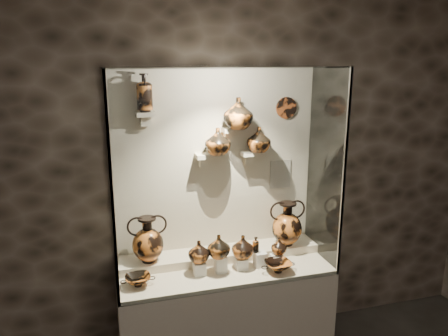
# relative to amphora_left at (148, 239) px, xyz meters

# --- Properties ---
(wall_back) EXTENTS (5.00, 0.02, 3.20)m
(wall_back) POSITION_rel_amphora_left_xyz_m (0.59, 0.18, 0.52)
(wall_back) COLOR black
(wall_back) RESTS_ON ground
(plinth) EXTENTS (1.70, 0.60, 0.80)m
(plinth) POSITION_rel_amphora_left_xyz_m (0.59, -0.14, -0.68)
(plinth) COLOR beige
(plinth) RESTS_ON floor
(front_tier) EXTENTS (1.68, 0.58, 0.03)m
(front_tier) POSITION_rel_amphora_left_xyz_m (0.59, -0.14, -0.27)
(front_tier) COLOR beige
(front_tier) RESTS_ON plinth
(rear_tier) EXTENTS (1.70, 0.25, 0.10)m
(rear_tier) POSITION_rel_amphora_left_xyz_m (0.59, 0.03, -0.23)
(rear_tier) COLOR beige
(rear_tier) RESTS_ON plinth
(back_panel) EXTENTS (1.70, 0.03, 1.60)m
(back_panel) POSITION_rel_amphora_left_xyz_m (0.59, 0.17, 0.52)
(back_panel) COLOR beige
(back_panel) RESTS_ON plinth
(glass_front) EXTENTS (1.70, 0.01, 1.60)m
(glass_front) POSITION_rel_amphora_left_xyz_m (0.59, -0.44, 0.52)
(glass_front) COLOR white
(glass_front) RESTS_ON plinth
(glass_left) EXTENTS (0.01, 0.60, 1.60)m
(glass_left) POSITION_rel_amphora_left_xyz_m (-0.26, -0.14, 0.52)
(glass_left) COLOR white
(glass_left) RESTS_ON plinth
(glass_right) EXTENTS (0.01, 0.60, 1.60)m
(glass_right) POSITION_rel_amphora_left_xyz_m (1.43, -0.14, 0.52)
(glass_right) COLOR white
(glass_right) RESTS_ON plinth
(glass_top) EXTENTS (1.70, 0.60, 0.01)m
(glass_top) POSITION_rel_amphora_left_xyz_m (0.59, -0.14, 1.31)
(glass_top) COLOR white
(glass_top) RESTS_ON back_panel
(frame_post_left) EXTENTS (0.02, 0.02, 1.60)m
(frame_post_left) POSITION_rel_amphora_left_xyz_m (-0.25, -0.43, 0.52)
(frame_post_left) COLOR gray
(frame_post_left) RESTS_ON plinth
(frame_post_right) EXTENTS (0.02, 0.02, 1.60)m
(frame_post_right) POSITION_rel_amphora_left_xyz_m (1.43, -0.43, 0.52)
(frame_post_right) COLOR gray
(frame_post_right) RESTS_ON plinth
(pedestal_a) EXTENTS (0.09, 0.09, 0.10)m
(pedestal_a) POSITION_rel_amphora_left_xyz_m (0.37, -0.19, -0.20)
(pedestal_a) COLOR silver
(pedestal_a) RESTS_ON front_tier
(pedestal_b) EXTENTS (0.09, 0.09, 0.13)m
(pedestal_b) POSITION_rel_amphora_left_xyz_m (0.54, -0.19, -0.19)
(pedestal_b) COLOR silver
(pedestal_b) RESTS_ON front_tier
(pedestal_c) EXTENTS (0.09, 0.09, 0.09)m
(pedestal_c) POSITION_rel_amphora_left_xyz_m (0.71, -0.19, -0.21)
(pedestal_c) COLOR silver
(pedestal_c) RESTS_ON front_tier
(pedestal_d) EXTENTS (0.09, 0.09, 0.12)m
(pedestal_d) POSITION_rel_amphora_left_xyz_m (0.87, -0.19, -0.19)
(pedestal_d) COLOR silver
(pedestal_d) RESTS_ON front_tier
(pedestal_e) EXTENTS (0.09, 0.09, 0.08)m
(pedestal_e) POSITION_rel_amphora_left_xyz_m (1.01, -0.19, -0.21)
(pedestal_e) COLOR silver
(pedestal_e) RESTS_ON front_tier
(bracket_ul) EXTENTS (0.14, 0.12, 0.04)m
(bracket_ul) POSITION_rel_amphora_left_xyz_m (0.04, 0.10, 0.97)
(bracket_ul) COLOR beige
(bracket_ul) RESTS_ON back_panel
(bracket_ca) EXTENTS (0.14, 0.12, 0.04)m
(bracket_ca) POSITION_rel_amphora_left_xyz_m (0.49, 0.10, 0.62)
(bracket_ca) COLOR beige
(bracket_ca) RESTS_ON back_panel
(bracket_cb) EXTENTS (0.10, 0.12, 0.04)m
(bracket_cb) POSITION_rel_amphora_left_xyz_m (0.69, 0.10, 0.82)
(bracket_cb) COLOR beige
(bracket_cb) RESTS_ON back_panel
(bracket_cc) EXTENTS (0.14, 0.12, 0.04)m
(bracket_cc) POSITION_rel_amphora_left_xyz_m (0.87, 0.10, 0.62)
(bracket_cc) COLOR beige
(bracket_cc) RESTS_ON back_panel
(amphora_left) EXTENTS (0.38, 0.38, 0.37)m
(amphora_left) POSITION_rel_amphora_left_xyz_m (0.00, 0.00, 0.00)
(amphora_left) COLOR #C36725
(amphora_left) RESTS_ON rear_tier
(amphora_right) EXTENTS (0.34, 0.34, 0.38)m
(amphora_right) POSITION_rel_amphora_left_xyz_m (1.18, -0.01, 0.01)
(amphora_right) COLOR #C36725
(amphora_right) RESTS_ON rear_tier
(jug_a) EXTENTS (0.21, 0.21, 0.17)m
(jug_a) POSITION_rel_amphora_left_xyz_m (0.37, -0.18, -0.07)
(jug_a) COLOR #C36725
(jug_a) RESTS_ON pedestal_a
(jug_b) EXTENTS (0.21, 0.21, 0.18)m
(jug_b) POSITION_rel_amphora_left_xyz_m (0.52, -0.21, -0.03)
(jug_b) COLOR #B55D1F
(jug_b) RESTS_ON pedestal_b
(jug_c) EXTENTS (0.22, 0.22, 0.19)m
(jug_c) POSITION_rel_amphora_left_xyz_m (0.72, -0.18, -0.07)
(jug_c) COLOR #C36725
(jug_c) RESTS_ON pedestal_c
(jug_e) EXTENTS (0.16, 0.16, 0.13)m
(jug_e) POSITION_rel_amphora_left_xyz_m (1.03, -0.18, -0.11)
(jug_e) COLOR #C36725
(jug_e) RESTS_ON pedestal_e
(lekythos_small) EXTENTS (0.08, 0.08, 0.14)m
(lekythos_small) POSITION_rel_amphora_left_xyz_m (0.83, -0.18, -0.06)
(lekythos_small) COLOR #B55D1F
(lekythos_small) RESTS_ON pedestal_d
(kylix_left) EXTENTS (0.30, 0.28, 0.10)m
(kylix_left) POSITION_rel_amphora_left_xyz_m (-0.11, -0.24, -0.21)
(kylix_left) COLOR #B55D1F
(kylix_left) RESTS_ON front_tier
(kylix_right) EXTENTS (0.29, 0.26, 0.11)m
(kylix_right) POSITION_rel_amphora_left_xyz_m (0.97, -0.32, -0.20)
(kylix_right) COLOR #C36725
(kylix_right) RESTS_ON front_tier
(lekythos_tall) EXTENTS (0.17, 0.17, 0.32)m
(lekythos_tall) POSITION_rel_amphora_left_xyz_m (0.03, 0.08, 1.14)
(lekythos_tall) COLOR #C36725
(lekythos_tall) RESTS_ON bracket_ul
(ovoid_vase_a) EXTENTS (0.23, 0.23, 0.21)m
(ovoid_vase_a) POSITION_rel_amphora_left_xyz_m (0.58, 0.05, 0.74)
(ovoid_vase_a) COLOR #B55D1F
(ovoid_vase_a) RESTS_ON bracket_ca
(ovoid_vase_b) EXTENTS (0.30, 0.30, 0.24)m
(ovoid_vase_b) POSITION_rel_amphora_left_xyz_m (0.74, 0.03, 0.96)
(ovoid_vase_b) COLOR #B55D1F
(ovoid_vase_b) RESTS_ON bracket_cb
(ovoid_vase_c) EXTENTS (0.24, 0.24, 0.20)m
(ovoid_vase_c) POSITION_rel_amphora_left_xyz_m (0.93, 0.05, 0.73)
(ovoid_vase_c) COLOR #B55D1F
(ovoid_vase_c) RESTS_ON bracket_cc
(wall_plate) EXTENTS (0.18, 0.02, 0.18)m
(wall_plate) POSITION_rel_amphora_left_xyz_m (1.20, 0.15, 0.97)
(wall_plate) COLOR #A94C21
(wall_plate) RESTS_ON back_panel
(info_placard) EXTENTS (0.19, 0.01, 0.25)m
(info_placard) POSITION_rel_amphora_left_xyz_m (1.17, 0.15, 0.40)
(info_placard) COLOR beige
(info_placard) RESTS_ON back_panel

